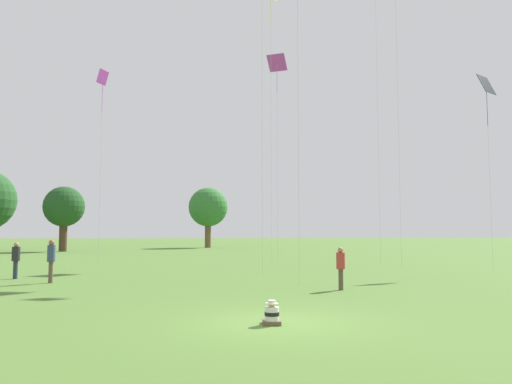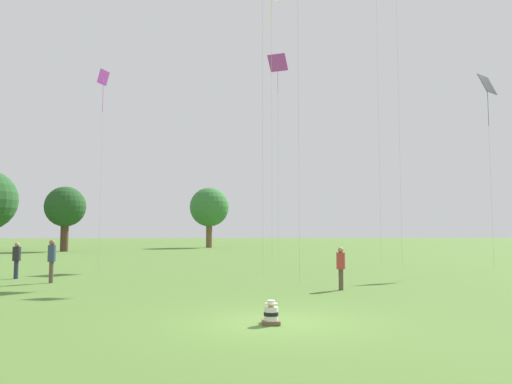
{
  "view_description": "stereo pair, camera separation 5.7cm",
  "coord_description": "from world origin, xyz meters",
  "px_view_note": "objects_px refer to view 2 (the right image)",
  "views": [
    {
      "loc": [
        -1.62,
        -12.19,
        2.2
      ],
      "look_at": [
        -0.06,
        5.72,
        3.62
      ],
      "focal_mm": 35.0,
      "sensor_mm": 36.0,
      "label": 1
    },
    {
      "loc": [
        -1.56,
        -12.19,
        2.2
      ],
      "look_at": [
        -0.06,
        5.72,
        3.62
      ],
      "focal_mm": 35.0,
      "sensor_mm": 36.0,
      "label": 2
    }
  ],
  "objects_px": {
    "person_standing_3": "(341,264)",
    "kite_2": "(278,67)",
    "kite_5": "(271,12)",
    "distant_tree_1": "(65,207)",
    "person_standing_2": "(52,257)",
    "kite_0": "(487,88)",
    "kite_6": "(103,86)",
    "person_standing_1": "(17,257)",
    "seated_toddler": "(271,315)",
    "distant_tree_2": "(209,207)"
  },
  "relations": [
    {
      "from": "person_standing_2",
      "to": "kite_0",
      "type": "bearing_deg",
      "value": -75.85
    },
    {
      "from": "person_standing_2",
      "to": "distant_tree_2",
      "type": "bearing_deg",
      "value": -7.01
    },
    {
      "from": "distant_tree_2",
      "to": "distant_tree_1",
      "type": "bearing_deg",
      "value": -142.85
    },
    {
      "from": "person_standing_3",
      "to": "distant_tree_2",
      "type": "relative_size",
      "value": 0.2
    },
    {
      "from": "person_standing_2",
      "to": "kite_2",
      "type": "bearing_deg",
      "value": -39.86
    },
    {
      "from": "kite_5",
      "to": "distant_tree_1",
      "type": "relative_size",
      "value": 2.58
    },
    {
      "from": "kite_0",
      "to": "kite_5",
      "type": "relative_size",
      "value": 0.63
    },
    {
      "from": "person_standing_2",
      "to": "kite_0",
      "type": "height_order",
      "value": "kite_0"
    },
    {
      "from": "person_standing_2",
      "to": "kite_6",
      "type": "xyz_separation_m",
      "value": [
        0.59,
        6.21,
        9.3
      ]
    },
    {
      "from": "person_standing_2",
      "to": "distant_tree_1",
      "type": "distance_m",
      "value": 35.52
    },
    {
      "from": "person_standing_3",
      "to": "kite_0",
      "type": "xyz_separation_m",
      "value": [
        11.3,
        9.08,
        9.69
      ]
    },
    {
      "from": "person_standing_3",
      "to": "kite_2",
      "type": "bearing_deg",
      "value": 161.08
    },
    {
      "from": "person_standing_2",
      "to": "person_standing_3",
      "type": "xyz_separation_m",
      "value": [
        11.7,
        -3.59,
        -0.16
      ]
    },
    {
      "from": "person_standing_1",
      "to": "kite_2",
      "type": "bearing_deg",
      "value": 16.85
    },
    {
      "from": "kite_2",
      "to": "distant_tree_1",
      "type": "relative_size",
      "value": 2.12
    },
    {
      "from": "seated_toddler",
      "to": "kite_6",
      "type": "height_order",
      "value": "kite_6"
    },
    {
      "from": "kite_2",
      "to": "kite_6",
      "type": "bearing_deg",
      "value": 103.39
    },
    {
      "from": "kite_6",
      "to": "distant_tree_1",
      "type": "xyz_separation_m",
      "value": [
        -9.98,
        27.85,
        -5.59
      ]
    },
    {
      "from": "person_standing_1",
      "to": "person_standing_3",
      "type": "height_order",
      "value": "person_standing_1"
    },
    {
      "from": "kite_0",
      "to": "kite_5",
      "type": "xyz_separation_m",
      "value": [
        -12.29,
        4.83,
        6.34
      ]
    },
    {
      "from": "person_standing_2",
      "to": "person_standing_1",
      "type": "bearing_deg",
      "value": 48.22
    },
    {
      "from": "kite_5",
      "to": "kite_6",
      "type": "bearing_deg",
      "value": -157.98
    },
    {
      "from": "distant_tree_1",
      "to": "person_standing_2",
      "type": "bearing_deg",
      "value": -74.59
    },
    {
      "from": "person_standing_2",
      "to": "person_standing_3",
      "type": "distance_m",
      "value": 12.24
    },
    {
      "from": "person_standing_1",
      "to": "person_standing_2",
      "type": "xyz_separation_m",
      "value": [
        2.23,
        -2.04,
        0.11
      ]
    },
    {
      "from": "kite_0",
      "to": "kite_6",
      "type": "relative_size",
      "value": 1.01
    },
    {
      "from": "kite_6",
      "to": "distant_tree_2",
      "type": "xyz_separation_m",
      "value": [
        5.66,
        39.69,
        -4.97
      ]
    },
    {
      "from": "person_standing_2",
      "to": "person_standing_3",
      "type": "relative_size",
      "value": 1.15
    },
    {
      "from": "kite_0",
      "to": "distant_tree_2",
      "type": "bearing_deg",
      "value": 123.64
    },
    {
      "from": "person_standing_1",
      "to": "kite_2",
      "type": "relative_size",
      "value": 0.11
    },
    {
      "from": "kite_2",
      "to": "distant_tree_1",
      "type": "distance_m",
      "value": 30.84
    },
    {
      "from": "person_standing_1",
      "to": "distant_tree_1",
      "type": "distance_m",
      "value": 33.02
    },
    {
      "from": "kite_2",
      "to": "kite_6",
      "type": "xyz_separation_m",
      "value": [
        -10.94,
        -7.25,
        -3.84
      ]
    },
    {
      "from": "seated_toddler",
      "to": "distant_tree_1",
      "type": "xyz_separation_m",
      "value": [
        -17.69,
        44.32,
        4.59
      ]
    },
    {
      "from": "kite_2",
      "to": "kite_5",
      "type": "distance_m",
      "value": 4.25
    },
    {
      "from": "person_standing_1",
      "to": "seated_toddler",
      "type": "bearing_deg",
      "value": -72.3
    },
    {
      "from": "distant_tree_2",
      "to": "seated_toddler",
      "type": "bearing_deg",
      "value": -87.91
    },
    {
      "from": "person_standing_1",
      "to": "distant_tree_2",
      "type": "xyz_separation_m",
      "value": [
        8.48,
        43.86,
        4.44
      ]
    },
    {
      "from": "seated_toddler",
      "to": "kite_2",
      "type": "bearing_deg",
      "value": 85.13
    },
    {
      "from": "kite_2",
      "to": "distant_tree_1",
      "type": "xyz_separation_m",
      "value": [
        -20.92,
        20.6,
        -9.43
      ]
    },
    {
      "from": "kite_2",
      "to": "kite_6",
      "type": "height_order",
      "value": "kite_2"
    },
    {
      "from": "person_standing_3",
      "to": "kite_2",
      "type": "height_order",
      "value": "kite_2"
    },
    {
      "from": "seated_toddler",
      "to": "person_standing_3",
      "type": "xyz_separation_m",
      "value": [
        3.41,
        6.68,
        0.72
      ]
    },
    {
      "from": "kite_2",
      "to": "kite_5",
      "type": "xyz_separation_m",
      "value": [
        -0.82,
        -3.14,
        2.74
      ]
    },
    {
      "from": "person_standing_3",
      "to": "distant_tree_1",
      "type": "bearing_deg",
      "value": -170.24
    },
    {
      "from": "person_standing_3",
      "to": "kite_6",
      "type": "xyz_separation_m",
      "value": [
        -11.11,
        9.8,
        9.46
      ]
    },
    {
      "from": "person_standing_2",
      "to": "kite_5",
      "type": "relative_size",
      "value": 0.1
    },
    {
      "from": "person_standing_1",
      "to": "kite_0",
      "type": "bearing_deg",
      "value": -15.05
    },
    {
      "from": "kite_2",
      "to": "seated_toddler",
      "type": "bearing_deg",
      "value": 152.1
    },
    {
      "from": "person_standing_1",
      "to": "kite_6",
      "type": "bearing_deg",
      "value": 33.05
    }
  ]
}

